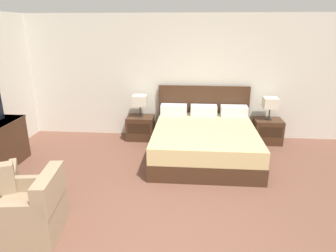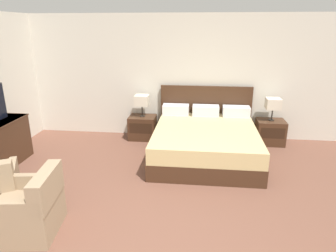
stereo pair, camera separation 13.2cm
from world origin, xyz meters
TOP-DOWN VIEW (x-y plane):
  - wall_back at (0.00, 3.69)m, footprint 7.39×0.06m
  - bed at (0.61, 2.61)m, footprint 1.88×2.13m
  - nightstand_left at (-0.70, 3.37)m, footprint 0.55×0.45m
  - nightstand_right at (1.92, 3.37)m, footprint 0.55×0.45m
  - table_lamp_left at (-0.70, 3.37)m, footprint 0.28×0.28m
  - table_lamp_right at (1.92, 3.37)m, footprint 0.28×0.28m
  - armchair_companion at (-1.39, 0.21)m, footprint 0.77×0.76m

SIDE VIEW (x-z plane):
  - nightstand_left at x=-0.70m, z-range 0.00..0.49m
  - nightstand_right at x=1.92m, z-range 0.00..0.49m
  - armchair_companion at x=-1.39m, z-range -0.10..0.66m
  - bed at x=0.61m, z-range -0.26..0.86m
  - table_lamp_left at x=-0.70m, z-range 0.60..1.05m
  - table_lamp_right at x=1.92m, z-range 0.60..1.05m
  - wall_back at x=0.00m, z-range 0.00..2.53m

